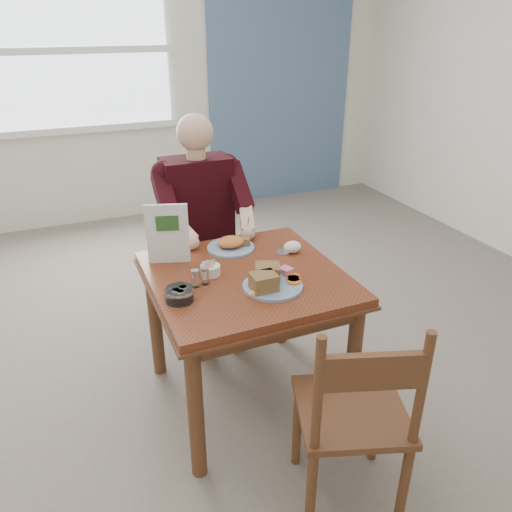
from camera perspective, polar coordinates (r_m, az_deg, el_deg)
name	(u,v)px	position (r m, az deg, el deg)	size (l,w,h in m)	color
floor	(247,395)	(2.83, -1.01, -15.58)	(6.00, 6.00, 0.00)	#6D6358
wall_back	(125,72)	(5.06, -14.79, 19.63)	(5.50, 5.50, 0.00)	white
accent_panel	(282,66)	(5.52, 2.94, 20.82)	(1.60, 0.02, 2.80)	slate
lemon_wedge	(254,294)	(2.20, -0.25, -4.34)	(0.05, 0.04, 0.03)	yellow
napkin	(292,247)	(2.61, 4.19, 1.04)	(0.09, 0.08, 0.06)	white
metal_dish	(283,252)	(2.61, 3.10, 0.43)	(0.07, 0.07, 0.01)	silver
window	(76,50)	(4.97, -19.86, 21.24)	(1.72, 0.04, 1.42)	white
table	(246,294)	(2.46, -1.13, -4.32)	(0.92, 0.92, 0.75)	brown
chair_far	(200,258)	(3.20, -6.43, -0.19)	(0.42, 0.42, 0.95)	brown
chair_near	(354,416)	(2.05, 11.18, -17.53)	(0.53, 0.53, 0.95)	brown
diner	(202,214)	(2.99, -6.24, 4.85)	(0.53, 0.56, 1.39)	tan
near_plate	(270,280)	(2.27, 1.60, -2.82)	(0.31, 0.31, 0.09)	white
far_plate	(232,244)	(2.65, -2.79, 1.34)	(0.31, 0.31, 0.07)	white
caddy	(210,270)	(2.39, -5.24, -1.59)	(0.12, 0.12, 0.07)	white
shakers	(200,277)	(2.30, -6.40, -2.40)	(0.09, 0.05, 0.08)	white
creamer	(180,294)	(2.19, -8.73, -4.35)	(0.13, 0.13, 0.06)	white
menu	(168,234)	(2.49, -10.07, 2.54)	(0.20, 0.08, 0.31)	white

